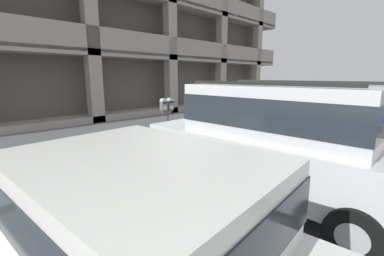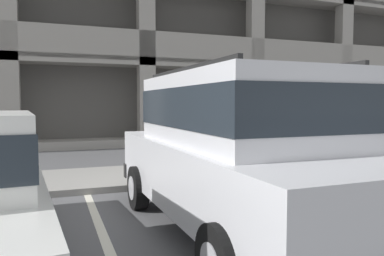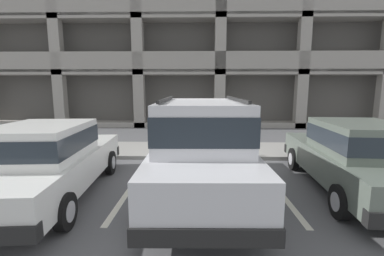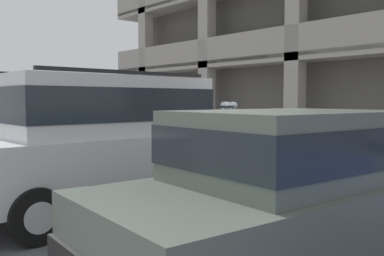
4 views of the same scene
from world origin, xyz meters
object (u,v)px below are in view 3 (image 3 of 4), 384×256
(dark_hatchback, at_px, (356,155))
(parking_meter_near, at_px, (195,121))
(silver_suv, at_px, (201,144))
(red_sedan, at_px, (48,159))
(parking_garage, at_px, (215,37))

(dark_hatchback, distance_m, parking_meter_near, 4.31)
(silver_suv, bearing_deg, red_sedan, -176.33)
(red_sedan, xyz_separation_m, parking_meter_near, (2.94, 3.02, 0.40))
(parking_meter_near, relative_size, parking_garage, 0.05)
(silver_suv, relative_size, dark_hatchback, 1.05)
(silver_suv, bearing_deg, dark_hatchback, 2.76)
(silver_suv, height_order, dark_hatchback, silver_suv)
(dark_hatchback, distance_m, parking_garage, 15.55)
(parking_meter_near, xyz_separation_m, parking_garage, (1.31, 11.93, 4.81))
(silver_suv, height_order, parking_meter_near, silver_suv)
(silver_suv, relative_size, red_sedan, 1.05)
(red_sedan, distance_m, parking_garage, 16.39)
(dark_hatchback, xyz_separation_m, parking_garage, (-2.13, 14.50, 5.21))
(red_sedan, xyz_separation_m, dark_hatchback, (6.37, 0.45, 0.00))
(red_sedan, distance_m, dark_hatchback, 6.39)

